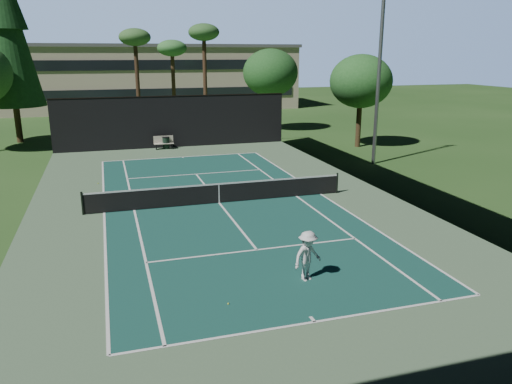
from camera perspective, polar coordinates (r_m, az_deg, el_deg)
ground at (r=24.81m, az=-4.23°, el=-1.29°), size 160.00×160.00×0.00m
apron_slab at (r=24.81m, az=-4.23°, el=-1.28°), size 18.00×32.00×0.01m
court_surface at (r=24.81m, az=-4.23°, el=-1.26°), size 10.97×23.77×0.01m
court_lines at (r=24.81m, az=-4.23°, el=-1.25°), size 11.07×23.87×0.01m
tennis_net at (r=24.66m, az=-4.25°, el=-0.05°), size 12.90×0.10×1.10m
fence at (r=24.37m, az=-4.35°, el=3.27°), size 18.04×32.05×4.03m
player at (r=16.37m, az=5.92°, el=-7.28°), size 1.24×0.98×1.69m
tennis_ball_a at (r=15.15m, az=-3.18°, el=-12.63°), size 0.06×0.06×0.06m
tennis_ball_b at (r=27.79m, az=-8.99°, el=0.47°), size 0.06×0.06×0.06m
tennis_ball_c at (r=27.98m, az=-3.16°, el=0.74°), size 0.06×0.06×0.06m
tennis_ball_d at (r=29.77m, az=-17.59°, el=0.95°), size 0.07×0.07×0.07m
park_bench at (r=39.40m, az=-10.51°, el=5.63°), size 1.50×0.45×1.02m
trash_bin at (r=39.49m, az=-10.25°, el=5.56°), size 0.56×0.56×0.95m
pine_tree at (r=45.77m, az=-26.75°, el=16.98°), size 4.80×4.80×15.00m
palm_a at (r=47.30m, az=-13.66°, el=16.39°), size 2.80×2.80×9.32m
palm_b at (r=49.63m, az=-9.57°, el=15.58°), size 2.80×2.80×8.42m
palm_c at (r=47.10m, az=-5.98°, el=17.23°), size 2.80×2.80×9.77m
decid_tree_a at (r=47.69m, az=1.67°, el=13.46°), size 5.12×5.12×7.62m
decid_tree_b at (r=40.11m, az=11.90°, el=12.26°), size 4.80×4.80×7.14m
campus_building at (r=69.42m, az=-12.96°, el=12.74°), size 40.50×12.50×8.30m
light_pole at (r=33.85m, az=13.93°, el=13.92°), size 0.90×0.25×12.22m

